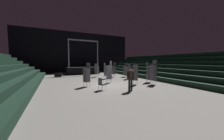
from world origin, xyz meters
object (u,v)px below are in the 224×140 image
object	(u,v)px
stage_riser	(83,70)
man_with_tie	(130,78)
chair_stack_rear_left	(109,72)
chair_stack_rear_centre	(153,72)
loose_chair_near_man	(101,83)
chair_stack_mid_right	(97,70)
chair_stack_front_left	(114,70)
chair_stack_front_right	(135,74)
equipment_road_case	(58,75)
chair_stack_aisle_left	(125,70)
chair_stack_aisle_right	(87,75)
chair_stack_rear_right	(149,72)
chair_stack_mid_left	(106,71)
chair_stack_mid_centre	(128,71)

from	to	relation	value
stage_riser	man_with_tie	xyz separation A→B (m)	(0.47, -13.90, 0.30)
man_with_tie	chair_stack_rear_left	bearing A→B (deg)	-81.20
chair_stack_rear_centre	loose_chair_near_man	distance (m)	5.23
chair_stack_mid_right	chair_stack_rear_centre	distance (m)	8.25
man_with_tie	chair_stack_front_left	distance (m)	8.17
stage_riser	chair_stack_front_right	size ratio (longest dim) A/B	3.02
stage_riser	chair_stack_rear_centre	size ratio (longest dim) A/B	2.47
chair_stack_rear_centre	loose_chair_near_man	xyz separation A→B (m)	(-5.19, -0.01, -0.62)
chair_stack_rear_left	equipment_road_case	bearing A→B (deg)	31.70
chair_stack_rear_centre	chair_stack_aisle_left	bearing A→B (deg)	-23.31
chair_stack_aisle_right	man_with_tie	bearing A→B (deg)	-164.71
chair_stack_mid_right	chair_stack_rear_centre	bearing A→B (deg)	-26.81
chair_stack_rear_left	equipment_road_case	world-z (taller)	chair_stack_rear_left
man_with_tie	chair_stack_rear_right	xyz separation A→B (m)	(3.91, 2.34, 0.09)
loose_chair_near_man	chair_stack_rear_centre	bearing A→B (deg)	72.39
chair_stack_aisle_right	chair_stack_rear_right	bearing A→B (deg)	-120.12
chair_stack_mid_left	chair_stack_aisle_right	bearing A→B (deg)	0.99
chair_stack_mid_right	chair_stack_rear_right	size ratio (longest dim) A/B	0.88
stage_riser	chair_stack_mid_left	bearing A→B (deg)	-79.78
chair_stack_mid_centre	chair_stack_aisle_right	xyz separation A→B (m)	(-5.67, -2.24, 0.08)
equipment_road_case	loose_chair_near_man	bearing A→B (deg)	-75.67
chair_stack_rear_right	chair_stack_aisle_right	size ratio (longest dim) A/B	1.04
chair_stack_mid_centre	chair_stack_aisle_left	xyz separation A→B (m)	(0.88, 1.99, 0.04)
chair_stack_front_left	loose_chair_near_man	world-z (taller)	chair_stack_front_left
chair_stack_rear_right	chair_stack_mid_centre	bearing A→B (deg)	-136.48
chair_stack_rear_right	chair_stack_mid_left	bearing A→B (deg)	-114.35
chair_stack_rear_centre	chair_stack_aisle_right	xyz separation A→B (m)	(-5.85, 1.79, -0.13)
chair_stack_front_right	chair_stack_rear_centre	world-z (taller)	chair_stack_rear_centre
equipment_road_case	chair_stack_aisle_right	bearing A→B (deg)	-76.93
man_with_tie	loose_chair_near_man	bearing A→B (deg)	-23.96
equipment_road_case	loose_chair_near_man	size ratio (longest dim) A/B	0.95
chair_stack_aisle_left	chair_stack_rear_left	bearing A→B (deg)	127.63
chair_stack_mid_centre	loose_chair_near_man	world-z (taller)	chair_stack_mid_centre
chair_stack_rear_left	chair_stack_rear_right	bearing A→B (deg)	-108.34
stage_riser	chair_stack_rear_right	xyz separation A→B (m)	(4.39, -11.57, 0.39)
chair_stack_front_right	chair_stack_rear_left	size ratio (longest dim) A/B	0.85
chair_stack_aisle_left	loose_chair_near_man	xyz separation A→B (m)	(-5.89, -6.04, -0.45)
chair_stack_front_left	chair_stack_rear_right	distance (m)	5.61
chair_stack_rear_right	loose_chair_near_man	distance (m)	5.87
chair_stack_mid_left	chair_stack_mid_centre	bearing A→B (deg)	104.37
man_with_tie	chair_stack_mid_left	distance (m)	6.60
chair_stack_rear_left	man_with_tie	bearing A→B (deg)	-178.30
chair_stack_rear_centre	chair_stack_aisle_left	world-z (taller)	chair_stack_rear_centre
chair_stack_front_left	chair_stack_mid_centre	size ratio (longest dim) A/B	1.09
stage_riser	chair_stack_rear_centre	xyz separation A→B (m)	(3.85, -12.73, 0.47)
chair_stack_mid_left	equipment_road_case	bearing A→B (deg)	-88.85
man_with_tie	equipment_road_case	xyz separation A→B (m)	(-4.44, 11.44, -0.72)
chair_stack_front_left	chair_stack_front_right	bearing A→B (deg)	156.75
chair_stack_mid_left	chair_stack_aisle_left	size ratio (longest dim) A/B	1.00
stage_riser	chair_stack_aisle_right	xyz separation A→B (m)	(-2.00, -10.94, 0.35)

